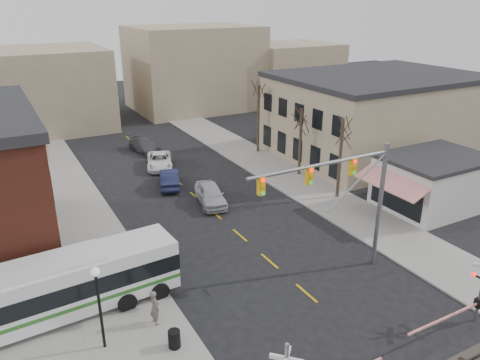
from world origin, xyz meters
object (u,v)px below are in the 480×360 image
at_px(pedestrian_near, 155,307).
at_px(car_d, 144,146).
at_px(car_c, 160,161).
at_px(car_b, 169,178).
at_px(pedestrian_far, 95,276).
at_px(rr_crossing_east, 476,291).
at_px(transit_bus, 57,288).
at_px(traffic_signal_mast, 349,188).
at_px(trash_bin, 174,339).
at_px(street_lamp, 98,292).
at_px(car_a, 210,194).

bearing_deg(pedestrian_near, car_d, -24.77).
bearing_deg(car_c, car_d, 105.40).
relative_size(car_b, pedestrian_far, 2.70).
distance_m(car_d, pedestrian_near, 29.86).
height_order(rr_crossing_east, car_b, rr_crossing_east).
bearing_deg(pedestrian_near, transit_bus, 46.69).
xyz_separation_m(traffic_signal_mast, trash_bin, (-11.37, -1.27, -5.13)).
distance_m(traffic_signal_mast, pedestrian_far, 15.40).
distance_m(rr_crossing_east, pedestrian_far, 20.59).
height_order(transit_bus, car_b, transit_bus).
relative_size(car_b, car_c, 0.91).
height_order(transit_bus, street_lamp, street_lamp).
xyz_separation_m(car_b, car_d, (1.22, 10.90, -0.06)).
relative_size(car_c, pedestrian_far, 2.97).
relative_size(trash_bin, car_b, 0.20).
xyz_separation_m(rr_crossing_east, car_b, (-7.01, 25.41, -1.20)).
distance_m(traffic_signal_mast, rr_crossing_east, 8.32).
bearing_deg(pedestrian_far, car_c, 34.13).
bearing_deg(car_a, traffic_signal_mast, -67.37).
distance_m(transit_bus, car_a, 16.33).
bearing_deg(pedestrian_near, trash_bin, 177.79).
distance_m(rr_crossing_east, car_a, 20.95).
distance_m(rr_crossing_east, car_c, 31.23).
bearing_deg(trash_bin, street_lamp, 151.23).
relative_size(traffic_signal_mast, street_lamp, 2.15).
distance_m(rr_crossing_east, car_b, 26.38).
bearing_deg(street_lamp, car_c, 64.59).
distance_m(trash_bin, car_c, 26.30).
bearing_deg(car_d, car_c, -102.30).
relative_size(transit_bus, car_d, 2.65).
xyz_separation_m(transit_bus, car_c, (12.57, 19.88, -1.14)).
height_order(traffic_signal_mast, pedestrian_far, traffic_signal_mast).
bearing_deg(transit_bus, street_lamp, -67.35).
distance_m(trash_bin, pedestrian_far, 7.11).
bearing_deg(pedestrian_far, trash_bin, -98.05).
xyz_separation_m(trash_bin, pedestrian_far, (-2.22, 6.75, 0.41)).
bearing_deg(transit_bus, pedestrian_far, 36.20).
relative_size(traffic_signal_mast, car_c, 1.84).
distance_m(car_c, pedestrian_far, 21.01).
bearing_deg(trash_bin, car_d, 74.64).
bearing_deg(traffic_signal_mast, car_b, 102.63).
bearing_deg(transit_bus, car_d, 63.31).
height_order(transit_bus, car_d, transit_bus).
xyz_separation_m(pedestrian_near, pedestrian_far, (-2.01, 4.61, -0.10)).
height_order(car_b, car_d, car_b).
bearing_deg(car_c, car_a, -67.89).
bearing_deg(trash_bin, pedestrian_near, 95.73).
distance_m(trash_bin, car_d, 31.85).
bearing_deg(trash_bin, car_b, 69.99).
height_order(traffic_signal_mast, trash_bin, traffic_signal_mast).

